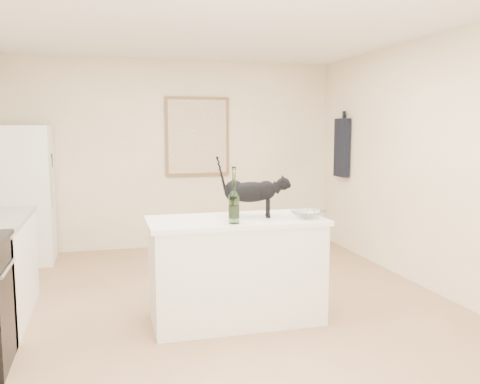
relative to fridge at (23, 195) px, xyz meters
name	(u,v)px	position (x,y,z in m)	size (l,w,h in m)	color
floor	(220,313)	(1.95, -2.35, -0.85)	(5.50, 5.50, 0.00)	#A78359
ceiling	(218,17)	(1.95, -2.35, 1.75)	(5.50, 5.50, 0.00)	white
wall_back	(176,155)	(1.95, 0.40, 0.45)	(4.50, 4.50, 0.00)	#FFEBC5
wall_front	(388,231)	(1.95, -5.10, 0.45)	(4.50, 4.50, 0.00)	#FFEBC5
wall_right	(441,165)	(4.20, -2.35, 0.45)	(5.50, 5.50, 0.00)	#FFEBC5
island_base	(236,272)	(2.05, -2.55, -0.42)	(1.44, 0.67, 0.86)	white
island_top	(236,221)	(2.05, -2.55, 0.03)	(1.50, 0.70, 0.04)	white
fridge	(23,195)	(0.00, 0.00, 0.00)	(0.68, 0.68, 1.70)	white
artwork_frame	(197,137)	(2.25, 0.37, 0.70)	(0.90, 0.03, 1.10)	brown
artwork_canvas	(198,137)	(2.25, 0.35, 0.70)	(0.82, 0.00, 1.02)	beige
hanging_garment	(342,148)	(4.14, -0.30, 0.55)	(0.08, 0.34, 0.80)	black
black_cat	(251,195)	(2.19, -2.52, 0.25)	(0.56, 0.17, 0.39)	black
wine_bottle	(234,199)	(1.98, -2.77, 0.25)	(0.09, 0.09, 0.41)	#225020
glass_bowl	(308,214)	(2.65, -2.70, 0.08)	(0.27, 0.27, 0.07)	silver
fridge_paper	(52,160)	(0.34, 0.07, 0.42)	(0.00, 0.14, 0.18)	silver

